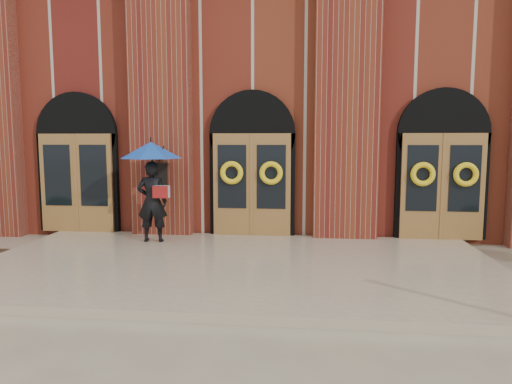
# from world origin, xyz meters

# --- Properties ---
(ground) EXTENTS (90.00, 90.00, 0.00)m
(ground) POSITION_xyz_m (0.00, 0.00, 0.00)
(ground) COLOR tan
(ground) RESTS_ON ground
(landing) EXTENTS (10.00, 5.30, 0.15)m
(landing) POSITION_xyz_m (0.00, 0.15, 0.07)
(landing) COLOR tan
(landing) RESTS_ON ground
(church_building) EXTENTS (16.20, 12.53, 7.00)m
(church_building) POSITION_xyz_m (0.00, 8.78, 3.50)
(church_building) COLOR maroon
(church_building) RESTS_ON ground
(man_with_umbrella) EXTENTS (1.59, 1.59, 2.30)m
(man_with_umbrella) POSITION_xyz_m (-2.20, 1.75, 1.76)
(man_with_umbrella) COLOR black
(man_with_umbrella) RESTS_ON landing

